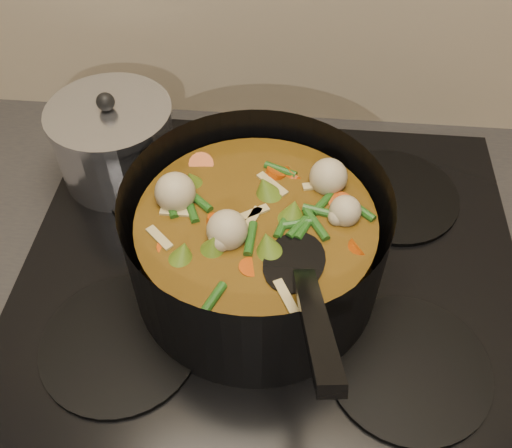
{
  "coord_description": "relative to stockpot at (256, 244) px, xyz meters",
  "views": [
    {
      "loc": [
        0.02,
        1.5,
        1.5
      ],
      "look_at": [
        -0.02,
        1.9,
        1.03
      ],
      "focal_mm": 40.0,
      "sensor_mm": 36.0,
      "label": 1
    }
  ],
  "objects": [
    {
      "name": "counter",
      "position": [
        0.02,
        0.03,
        -0.54
      ],
      "size": [
        2.64,
        0.64,
        0.91
      ],
      "color": "brown",
      "rests_on": "ground"
    },
    {
      "name": "stovetop",
      "position": [
        0.02,
        0.03,
        -0.08
      ],
      "size": [
        0.62,
        0.54,
        0.03
      ],
      "color": "black",
      "rests_on": "counter"
    },
    {
      "name": "stockpot",
      "position": [
        0.0,
        0.0,
        0.0
      ],
      "size": [
        0.31,
        0.4,
        0.22
      ],
      "rotation": [
        0.0,
        0.0,
        -0.08
      ],
      "color": "black",
      "rests_on": "stovetop"
    },
    {
      "name": "saucepan",
      "position": [
        -0.21,
        0.17,
        -0.01
      ],
      "size": [
        0.17,
        0.17,
        0.14
      ],
      "rotation": [
        0.0,
        0.0,
        -0.15
      ],
      "color": "silver",
      "rests_on": "stovetop"
    }
  ]
}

